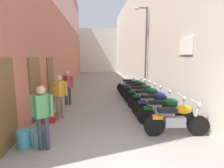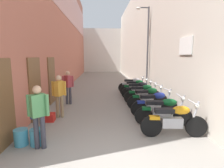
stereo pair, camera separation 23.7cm
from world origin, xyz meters
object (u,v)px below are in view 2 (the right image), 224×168
(motorcycle_eighth, at_px, (133,85))
(pedestrian_by_doorway, at_px, (38,112))
(motorcycle_third, at_px, (155,103))
(plastic_crate, at_px, (48,117))
(pedestrian_mid_alley, at_px, (59,93))
(street_lamp, at_px, (146,44))
(motorcycle_seventh, at_px, (136,87))
(water_jug_near_door, at_px, (21,137))
(pedestrian_further_down, at_px, (68,85))
(water_jug_beside_first, at_px, (37,137))
(motorcycle_fifth, at_px, (143,93))
(motorcycle_nearest, at_px, (174,120))
(motorcycle_second, at_px, (164,111))
(umbrella_leaning, at_px, (32,110))
(motorcycle_sixth, at_px, (139,90))
(motorcycle_fourth, at_px, (148,97))

(motorcycle_eighth, bearing_deg, pedestrian_by_doorway, -118.14)
(motorcycle_third, distance_m, plastic_crate, 3.90)
(pedestrian_mid_alley, height_order, plastic_crate, pedestrian_mid_alley)
(street_lamp, bearing_deg, motorcycle_seventh, -135.13)
(motorcycle_third, relative_size, water_jug_near_door, 4.40)
(pedestrian_further_down, bearing_deg, plastic_crate, -98.11)
(motorcycle_third, bearing_deg, pedestrian_further_down, 151.86)
(water_jug_near_door, distance_m, water_jug_beside_first, 0.40)
(motorcycle_fifth, relative_size, street_lamp, 0.36)
(water_jug_near_door, bearing_deg, motorcycle_nearest, 2.80)
(motorcycle_third, xyz_separation_m, motorcycle_seventh, (0.00, 3.50, 0.00))
(water_jug_beside_first, relative_size, plastic_crate, 0.95)
(motorcycle_second, distance_m, umbrella_leaning, 4.07)
(motorcycle_nearest, xyz_separation_m, motorcycle_third, (-0.00, 1.79, 0.00))
(motorcycle_second, relative_size, street_lamp, 0.36)
(pedestrian_further_down, xyz_separation_m, plastic_crate, (-0.32, -2.23, -0.78))
(motorcycle_eighth, bearing_deg, street_lamp, -16.18)
(plastic_crate, bearing_deg, motorcycle_sixth, 38.05)
(motorcycle_seventh, distance_m, water_jug_near_door, 6.84)
(water_jug_beside_first, bearing_deg, motorcycle_nearest, 3.27)
(motorcycle_fourth, relative_size, motorcycle_eighth, 1.00)
(motorcycle_seventh, relative_size, water_jug_near_door, 4.41)
(motorcycle_fifth, height_order, pedestrian_by_doorway, pedestrian_by_doorway)
(motorcycle_fifth, xyz_separation_m, motorcycle_seventh, (0.00, 1.68, 0.00))
(motorcycle_eighth, height_order, street_lamp, street_lamp)
(water_jug_near_door, height_order, water_jug_beside_first, same)
(motorcycle_third, distance_m, pedestrian_by_doorway, 4.17)
(motorcycle_seventh, height_order, pedestrian_further_down, pedestrian_further_down)
(motorcycle_second, xyz_separation_m, motorcycle_fifth, (0.00, 2.77, 0.00))
(umbrella_leaning, xyz_separation_m, street_lamp, (4.77, 5.38, 2.26))
(motorcycle_seventh, distance_m, pedestrian_by_doorway, 6.71)
(pedestrian_by_doorway, xyz_separation_m, pedestrian_further_down, (-0.03, 4.09, 0.00))
(motorcycle_seventh, height_order, pedestrian_by_doorway, pedestrian_by_doorway)
(motorcycle_fifth, distance_m, street_lamp, 3.48)
(motorcycle_seventh, bearing_deg, motorcycle_nearest, -90.00)
(motorcycle_third, height_order, pedestrian_mid_alley, pedestrian_mid_alley)
(plastic_crate, relative_size, street_lamp, 0.09)
(motorcycle_nearest, height_order, motorcycle_seventh, same)
(motorcycle_eighth, xyz_separation_m, water_jug_near_door, (-4.07, -6.40, -0.29))
(umbrella_leaning, bearing_deg, pedestrian_mid_alley, 67.55)
(motorcycle_nearest, height_order, motorcycle_eighth, same)
(motorcycle_seventh, bearing_deg, motorcycle_second, -90.00)
(motorcycle_second, height_order, motorcycle_seventh, same)
(motorcycle_fifth, height_order, motorcycle_seventh, same)
(water_jug_beside_first, relative_size, umbrella_leaning, 0.43)
(motorcycle_fourth, bearing_deg, motorcycle_sixth, 90.00)
(plastic_crate, xyz_separation_m, street_lamp, (4.58, 4.54, 2.80))
(umbrella_leaning, bearing_deg, motorcycle_second, 3.23)
(motorcycle_sixth, distance_m, plastic_crate, 4.93)
(motorcycle_sixth, relative_size, water_jug_beside_first, 4.40)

